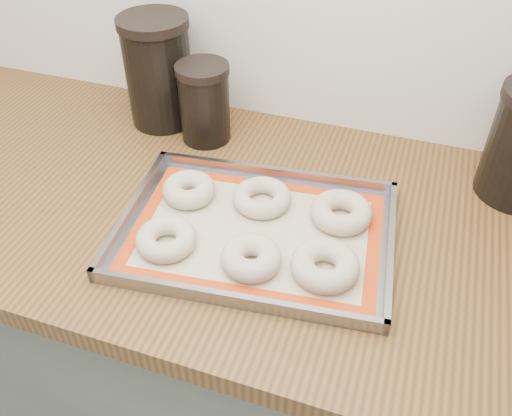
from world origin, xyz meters
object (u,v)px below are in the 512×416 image
at_px(bagel_back_left, 189,190).
at_px(canister_left, 159,71).
at_px(bagel_front_right, 325,265).
at_px(bagel_back_right, 341,212).
at_px(bagel_back_mid, 262,197).
at_px(bagel_front_left, 166,239).
at_px(bagel_front_mid, 251,258).
at_px(canister_mid, 204,103).
at_px(baking_tray, 256,231).

xyz_separation_m(bagel_back_left, canister_left, (-0.17, 0.24, 0.09)).
relative_size(bagel_front_right, bagel_back_right, 1.01).
bearing_deg(bagel_back_left, bagel_back_mid, 10.32).
relative_size(bagel_front_right, bagel_back_mid, 1.03).
xyz_separation_m(bagel_front_left, bagel_front_mid, (0.15, 0.00, 0.00)).
distance_m(bagel_front_mid, bagel_back_mid, 0.15).
distance_m(canister_left, canister_mid, 0.13).
bearing_deg(bagel_front_right, bagel_back_left, 159.41).
relative_size(bagel_front_mid, canister_mid, 0.59).
xyz_separation_m(baking_tray, bagel_back_left, (-0.15, 0.05, 0.02)).
distance_m(baking_tray, bagel_front_mid, 0.08).
bearing_deg(bagel_front_left, bagel_back_mid, 53.32).
bearing_deg(canister_mid, bagel_back_left, -75.76).
height_order(bagel_front_left, bagel_back_mid, bagel_front_left).
height_order(bagel_front_left, canister_left, canister_left).
relative_size(canister_left, canister_mid, 1.40).
bearing_deg(bagel_front_left, bagel_back_left, 97.63).
relative_size(bagel_back_right, canister_left, 0.46).
distance_m(bagel_front_right, bagel_back_right, 0.13).
height_order(bagel_front_right, bagel_back_right, bagel_front_right).
xyz_separation_m(bagel_front_left, bagel_front_right, (0.26, 0.03, 0.00)).
xyz_separation_m(bagel_back_mid, bagel_back_right, (0.14, 0.00, 0.00)).
distance_m(bagel_front_right, bagel_back_left, 0.30).
relative_size(bagel_front_right, canister_mid, 0.66).
distance_m(bagel_back_left, bagel_back_mid, 0.13).
bearing_deg(baking_tray, bagel_back_right, 31.24).
height_order(bagel_front_mid, bagel_back_left, bagel_front_mid).
bearing_deg(bagel_back_right, bagel_front_right, -88.67).
xyz_separation_m(baking_tray, bagel_front_left, (-0.13, -0.08, 0.01)).
bearing_deg(bagel_back_right, bagel_front_mid, -125.73).
relative_size(baking_tray, bagel_front_mid, 5.04).
height_order(bagel_front_mid, bagel_front_right, same).
relative_size(bagel_back_mid, canister_mid, 0.63).
relative_size(bagel_front_right, canister_left, 0.47).
bearing_deg(bagel_front_left, bagel_front_mid, 1.41).
distance_m(bagel_front_right, bagel_back_mid, 0.20).
relative_size(bagel_front_mid, bagel_front_right, 0.90).
bearing_deg(canister_left, bagel_front_right, -37.44).
bearing_deg(bagel_back_right, bagel_front_left, -148.50).
distance_m(bagel_front_left, bagel_back_right, 0.30).
height_order(bagel_back_left, bagel_back_mid, bagel_back_left).
xyz_separation_m(baking_tray, canister_mid, (-0.20, 0.25, 0.08)).
xyz_separation_m(baking_tray, bagel_front_mid, (0.02, -0.08, 0.02)).
distance_m(bagel_back_left, bagel_back_right, 0.28).
height_order(bagel_back_mid, canister_left, canister_left).
bearing_deg(bagel_front_left, canister_left, 116.85).
distance_m(bagel_front_right, canister_mid, 0.46).
distance_m(bagel_back_right, canister_left, 0.50).
bearing_deg(canister_left, bagel_front_left, -63.15).
xyz_separation_m(bagel_front_mid, bagel_front_right, (0.11, 0.02, 0.00)).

